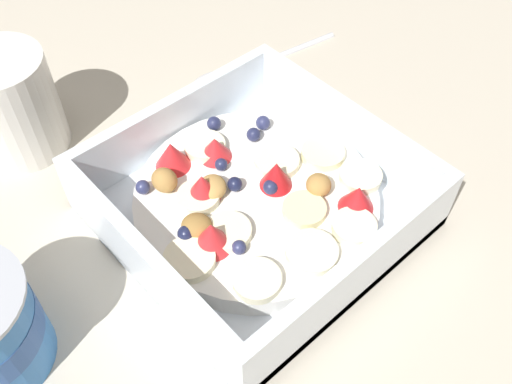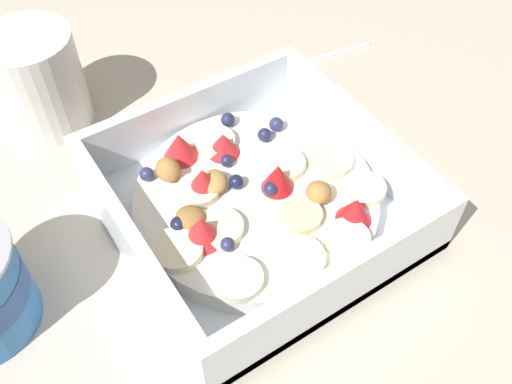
% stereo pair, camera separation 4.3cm
% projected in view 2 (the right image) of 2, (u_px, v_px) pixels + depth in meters
% --- Properties ---
extents(ground_plane, '(2.40, 2.40, 0.00)m').
position_uv_depth(ground_plane, '(257.00, 234.00, 0.45)').
color(ground_plane, beige).
extents(fruit_bowl, '(0.21, 0.21, 0.06)m').
position_uv_depth(fruit_bowl, '(255.00, 200.00, 0.44)').
color(fruit_bowl, white).
rests_on(fruit_bowl, ground).
extents(spoon, '(0.05, 0.17, 0.01)m').
position_uv_depth(spoon, '(264.00, 70.00, 0.57)').
color(spoon, silver).
rests_on(spoon, ground).
extents(coffee_mug, '(0.10, 0.08, 0.09)m').
position_uv_depth(coffee_mug, '(35.00, 80.00, 0.50)').
color(coffee_mug, white).
rests_on(coffee_mug, ground).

